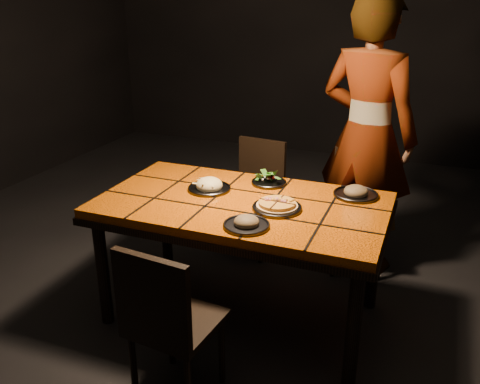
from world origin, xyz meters
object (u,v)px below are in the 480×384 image
(chair_near, at_px, (166,318))
(chair_far_right, at_px, (359,201))
(diner, at_px, (367,136))
(dining_table, at_px, (242,214))
(chair_far_left, at_px, (256,188))
(plate_pasta, at_px, (209,186))
(plate_pizza, at_px, (277,206))

(chair_near, relative_size, chair_far_right, 0.99)
(diner, bearing_deg, dining_table, 78.46)
(chair_far_left, bearing_deg, chair_far_right, 8.09)
(diner, bearing_deg, plate_pasta, 65.74)
(diner, distance_m, plate_pizza, 1.04)
(chair_near, bearing_deg, dining_table, -88.06)
(chair_far_right, bearing_deg, plate_pizza, -119.28)
(chair_far_left, bearing_deg, diner, 9.87)
(chair_near, height_order, diner, diner)
(chair_far_right, xyz_separation_m, plate_pizza, (-0.31, -0.94, 0.29))
(chair_near, height_order, chair_far_left, chair_near)
(dining_table, distance_m, plate_pasta, 0.28)
(diner, distance_m, plate_pasta, 1.16)
(plate_pizza, bearing_deg, plate_pasta, 164.42)
(chair_far_left, xyz_separation_m, diner, (0.77, 0.04, 0.47))
(plate_pasta, bearing_deg, chair_far_right, 46.62)
(dining_table, distance_m, chair_far_left, 0.93)
(dining_table, xyz_separation_m, chair_far_right, (0.53, 0.90, -0.19))
(chair_far_left, xyz_separation_m, chair_far_right, (0.76, 0.02, 0.00))
(chair_near, bearing_deg, diner, -103.09)
(plate_pizza, bearing_deg, dining_table, 168.84)
(chair_far_left, relative_size, chair_far_right, 0.99)
(chair_near, height_order, chair_far_right, chair_far_right)
(diner, bearing_deg, chair_far_right, 88.96)
(plate_pasta, bearing_deg, plate_pizza, -15.58)
(plate_pizza, bearing_deg, chair_far_left, 115.85)
(chair_far_left, xyz_separation_m, plate_pasta, (-0.01, -0.80, 0.30))
(dining_table, relative_size, chair_near, 1.94)
(chair_near, distance_m, diner, 1.88)
(dining_table, xyz_separation_m, chair_far_left, (-0.23, 0.88, -0.19))
(chair_far_right, bearing_deg, diner, 59.25)
(chair_near, distance_m, chair_far_right, 1.80)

